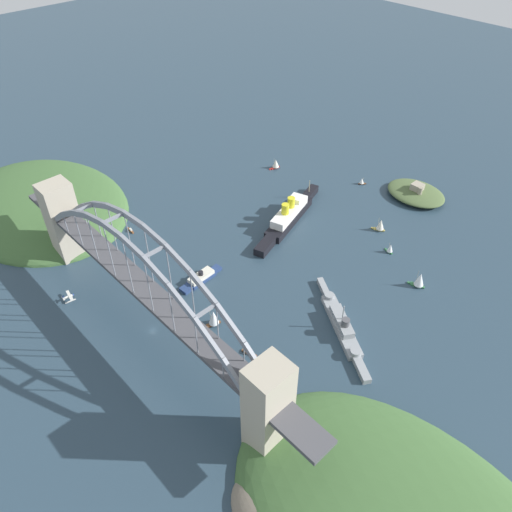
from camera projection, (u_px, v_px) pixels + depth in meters
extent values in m
plane|color=#283D4C|center=(153.00, 330.00, 276.68)|extent=(1400.00, 1400.00, 0.00)
cube|color=#ADA38E|center=(63.00, 221.00, 310.08)|extent=(14.93, 18.08, 53.69)
cube|color=#ADA38E|center=(268.00, 408.00, 208.50)|extent=(14.93, 18.08, 53.69)
cube|color=#47474C|center=(144.00, 289.00, 255.70)|extent=(168.49, 13.34, 2.40)
cube|color=#47474C|center=(47.00, 201.00, 317.27)|extent=(24.00, 13.34, 2.40)
cube|color=#47474C|center=(303.00, 432.00, 194.13)|extent=(24.00, 13.34, 2.40)
cube|color=gray|center=(59.00, 217.00, 292.09)|extent=(19.53, 1.80, 15.91)
cube|color=gray|center=(68.00, 214.00, 274.65)|extent=(19.22, 1.80, 13.15)
cube|color=gray|center=(80.00, 214.00, 259.13)|extent=(18.84, 1.80, 10.37)
cube|color=gray|center=(94.00, 219.00, 245.54)|extent=(18.38, 1.80, 7.56)
cube|color=gray|center=(112.00, 230.00, 233.87)|extent=(17.86, 1.80, 4.67)
cube|color=gray|center=(132.00, 247.00, 224.13)|extent=(17.86, 1.80, 4.67)
cube|color=gray|center=(155.00, 271.00, 216.31)|extent=(18.38, 1.80, 7.56)
cube|color=gray|center=(181.00, 301.00, 210.41)|extent=(18.84, 1.80, 10.37)
cube|color=gray|center=(208.00, 338.00, 206.43)|extent=(19.22, 1.80, 13.15)
cube|color=gray|center=(237.00, 381.00, 204.38)|extent=(19.53, 1.80, 15.91)
cube|color=gray|center=(77.00, 209.00, 298.37)|extent=(19.53, 1.80, 15.91)
cube|color=gray|center=(87.00, 205.00, 280.93)|extent=(19.22, 1.80, 13.15)
cube|color=gray|center=(100.00, 205.00, 265.41)|extent=(18.84, 1.80, 10.37)
cube|color=gray|center=(115.00, 210.00, 251.82)|extent=(18.38, 1.80, 7.56)
cube|color=gray|center=(133.00, 220.00, 240.16)|extent=(17.86, 1.80, 4.67)
cube|color=gray|center=(154.00, 236.00, 230.41)|extent=(17.86, 1.80, 4.67)
cube|color=gray|center=(177.00, 259.00, 222.59)|extent=(18.38, 1.80, 7.56)
cube|color=gray|center=(203.00, 288.00, 216.69)|extent=(18.84, 1.80, 10.37)
cube|color=gray|center=(230.00, 323.00, 212.72)|extent=(19.22, 1.80, 13.15)
cube|color=gray|center=(258.00, 365.00, 210.66)|extent=(19.53, 1.80, 15.91)
cube|color=gray|center=(64.00, 216.00, 304.43)|extent=(1.40, 12.01, 1.40)
cube|color=gray|center=(83.00, 208.00, 269.55)|extent=(1.40, 12.01, 1.40)
cube|color=gray|center=(113.00, 218.00, 242.37)|extent=(1.40, 12.01, 1.40)
cube|color=gray|center=(154.00, 252.00, 222.88)|extent=(1.40, 12.01, 1.40)
cube|color=gray|center=(205.00, 311.00, 211.08)|extent=(1.40, 12.01, 1.40)
cube|color=gray|center=(262.00, 395.00, 206.98)|extent=(1.40, 12.01, 1.40)
cylinder|color=gray|center=(66.00, 223.00, 286.82)|extent=(0.56, 0.56, 12.16)
cylinder|color=gray|center=(84.00, 215.00, 293.11)|extent=(0.56, 0.56, 12.16)
cylinder|color=gray|center=(78.00, 229.00, 273.71)|extent=(0.56, 0.56, 22.55)
cylinder|color=gray|center=(98.00, 220.00, 280.00)|extent=(0.56, 0.56, 22.55)
cylinder|color=gray|center=(93.00, 238.00, 261.57)|extent=(0.56, 0.56, 29.97)
cylinder|color=gray|center=(113.00, 229.00, 267.85)|extent=(0.56, 0.56, 29.97)
cylinder|color=gray|center=(109.00, 251.00, 250.38)|extent=(0.56, 0.56, 34.42)
cylinder|color=gray|center=(130.00, 240.00, 256.66)|extent=(0.56, 0.56, 34.42)
cylinder|color=gray|center=(128.00, 266.00, 240.15)|extent=(0.56, 0.56, 35.91)
cylinder|color=gray|center=(149.00, 255.00, 246.43)|extent=(0.56, 0.56, 35.91)
cylinder|color=gray|center=(149.00, 286.00, 230.89)|extent=(0.56, 0.56, 34.42)
cylinder|color=gray|center=(170.00, 274.00, 237.17)|extent=(0.56, 0.56, 34.42)
cylinder|color=gray|center=(171.00, 309.00, 222.59)|extent=(0.56, 0.56, 29.97)
cylinder|color=gray|center=(193.00, 296.00, 228.87)|extent=(0.56, 0.56, 29.97)
cylinder|color=gray|center=(196.00, 336.00, 215.25)|extent=(0.56, 0.56, 22.55)
cylinder|color=gray|center=(217.00, 322.00, 221.53)|extent=(0.56, 0.56, 22.55)
cylinder|color=gray|center=(223.00, 367.00, 208.87)|extent=(0.56, 0.56, 12.16)
cylinder|color=gray|center=(244.00, 352.00, 215.15)|extent=(0.56, 0.56, 12.16)
ellipsoid|color=#3D6033|center=(42.00, 207.00, 368.25)|extent=(151.62, 115.73, 24.19)
cube|color=black|center=(289.00, 218.00, 353.34)|extent=(27.77, 55.56, 5.45)
cube|color=black|center=(310.00, 193.00, 377.64)|extent=(11.66, 19.29, 5.45)
cube|color=black|center=(265.00, 246.00, 329.04)|extent=(12.88, 19.68, 5.45)
cube|color=white|center=(289.00, 212.00, 349.72)|extent=(21.94, 42.03, 5.73)
cube|color=white|center=(297.00, 198.00, 354.35)|extent=(11.06, 11.25, 3.20)
cylinder|color=yellow|center=(291.00, 202.00, 346.80)|extent=(5.23, 5.23, 7.51)
cylinder|color=yellow|center=(285.00, 209.00, 340.65)|extent=(5.23, 5.23, 7.51)
cylinder|color=tan|center=(309.00, 186.00, 371.12)|extent=(0.50, 0.50, 10.00)
cube|color=gray|center=(341.00, 326.00, 276.98)|extent=(44.04, 30.90, 3.46)
cube|color=gray|center=(324.00, 288.00, 299.98)|extent=(15.17, 11.13, 3.46)
cube|color=gray|center=(362.00, 370.00, 253.97)|extent=(15.56, 11.76, 3.46)
cube|color=gray|center=(342.00, 321.00, 274.61)|extent=(23.29, 17.57, 3.85)
cylinder|color=gray|center=(329.00, 296.00, 290.96)|extent=(5.77, 5.77, 2.20)
cylinder|color=gray|center=(356.00, 352.00, 259.33)|extent=(5.77, 5.77, 2.20)
cylinder|color=gray|center=(343.00, 313.00, 270.12)|extent=(0.60, 0.60, 10.00)
cylinder|color=#4C4C51|center=(346.00, 322.00, 268.49)|extent=(4.53, 4.53, 4.40)
cube|color=navy|center=(201.00, 279.00, 307.22)|extent=(8.84, 19.17, 2.10)
cube|color=navy|center=(216.00, 269.00, 314.21)|extent=(5.70, 6.59, 2.10)
cube|color=navy|center=(186.00, 289.00, 300.23)|extent=(6.75, 6.66, 2.10)
cube|color=beige|center=(201.00, 276.00, 305.72)|extent=(7.60, 17.54, 2.52)
cylinder|color=black|center=(201.00, 273.00, 304.12)|extent=(3.01, 3.01, 2.40)
ellipsoid|color=#4C6038|center=(416.00, 193.00, 377.37)|extent=(45.10, 35.55, 6.23)
cube|color=#9E937F|center=(417.00, 187.00, 374.20)|extent=(8.00, 8.00, 6.04)
cylinder|color=gray|center=(420.00, 191.00, 369.68)|extent=(3.60, 3.60, 6.65)
cylinder|color=#B7B7B2|center=(68.00, 297.00, 295.65)|extent=(1.91, 6.35, 0.90)
cylinder|color=#B7B7B2|center=(70.00, 301.00, 293.28)|extent=(1.91, 6.35, 0.90)
cylinder|color=navy|center=(68.00, 296.00, 294.99)|extent=(0.14, 0.14, 1.14)
cylinder|color=navy|center=(70.00, 300.00, 292.62)|extent=(0.14, 0.14, 1.14)
ellipsoid|color=silver|center=(68.00, 297.00, 292.97)|extent=(2.46, 6.62, 1.42)
cylinder|color=navy|center=(73.00, 295.00, 294.21)|extent=(1.46, 1.01, 1.35)
cube|color=silver|center=(70.00, 295.00, 292.93)|extent=(9.52, 3.21, 0.20)
cube|color=silver|center=(64.00, 298.00, 291.67)|extent=(3.69, 1.67, 0.12)
cube|color=navy|center=(63.00, 297.00, 290.82)|extent=(0.30, 1.10, 1.50)
cube|color=#2D6B3D|center=(416.00, 285.00, 304.04)|extent=(6.98, 4.83, 0.78)
cube|color=#2D6B3D|center=(409.00, 283.00, 305.55)|extent=(2.44, 1.94, 0.78)
cube|color=#2D6B3D|center=(423.00, 287.00, 302.52)|extent=(2.52, 2.19, 0.78)
cylinder|color=tan|center=(417.00, 278.00, 300.38)|extent=(0.16, 0.16, 11.08)
cone|color=white|center=(420.00, 279.00, 300.08)|extent=(7.40, 7.40, 8.86)
cube|color=brown|center=(362.00, 184.00, 392.52)|extent=(3.73, 3.88, 0.76)
cube|color=brown|center=(365.00, 184.00, 392.56)|extent=(1.38, 1.42, 0.76)
cube|color=brown|center=(359.00, 184.00, 392.49)|extent=(1.48, 1.51, 0.76)
cylinder|color=tan|center=(363.00, 180.00, 390.54)|extent=(0.16, 0.16, 5.39)
cone|color=white|center=(362.00, 181.00, 390.70)|extent=(4.93, 4.93, 4.31)
cube|color=brown|center=(212.00, 325.00, 279.21)|extent=(4.27, 6.76, 0.96)
cube|color=brown|center=(205.00, 327.00, 277.83)|extent=(1.70, 2.34, 0.96)
cube|color=brown|center=(219.00, 322.00, 280.59)|extent=(1.91, 2.41, 0.96)
cylinder|color=tan|center=(210.00, 317.00, 275.05)|extent=(0.16, 0.16, 11.34)
cone|color=white|center=(213.00, 317.00, 276.02)|extent=(7.28, 7.28, 9.07)
cube|color=#2D6B3D|center=(388.00, 251.00, 328.73)|extent=(4.44, 2.78, 0.71)
cube|color=#2D6B3D|center=(386.00, 249.00, 330.49)|extent=(1.52, 1.16, 0.71)
cube|color=#2D6B3D|center=(391.00, 253.00, 326.96)|extent=(1.56, 1.35, 0.71)
cylinder|color=tan|center=(389.00, 247.00, 326.49)|extent=(0.16, 0.16, 6.87)
cone|color=white|center=(390.00, 248.00, 325.94)|extent=(4.42, 4.42, 5.50)
cube|color=brown|center=(131.00, 230.00, 345.76)|extent=(4.83, 1.93, 1.09)
cube|color=brown|center=(128.00, 228.00, 347.63)|extent=(1.64, 0.98, 1.09)
cube|color=brown|center=(133.00, 233.00, 343.90)|extent=(1.65, 1.15, 1.09)
cube|color=beige|center=(131.00, 229.00, 344.67)|extent=(2.45, 1.43, 1.22)
cube|color=gold|center=(378.00, 229.00, 346.93)|extent=(6.18, 4.39, 0.87)
cube|color=gold|center=(372.00, 228.00, 348.07)|extent=(2.17, 1.70, 0.87)
cube|color=gold|center=(383.00, 231.00, 345.80)|extent=(2.25, 1.89, 0.87)
cylinder|color=tan|center=(378.00, 223.00, 343.74)|extent=(0.16, 0.16, 9.41)
cone|color=silver|center=(381.00, 224.00, 343.55)|extent=(6.97, 6.97, 7.53)
cube|color=#B2231E|center=(274.00, 168.00, 410.97)|extent=(3.49, 6.20, 0.90)
cube|color=#B2231E|center=(270.00, 169.00, 409.49)|extent=(1.41, 2.13, 0.90)
cube|color=#B2231E|center=(278.00, 167.00, 412.44)|extent=(1.60, 2.17, 0.90)
cylinder|color=tan|center=(274.00, 163.00, 407.78)|extent=(0.16, 0.16, 8.36)
cone|color=silver|center=(276.00, 163.00, 408.70)|extent=(6.48, 6.48, 6.69)
cube|color=brown|center=(249.00, 353.00, 263.85)|extent=(5.71, 3.60, 0.95)
cube|color=brown|center=(255.00, 356.00, 262.54)|extent=(2.04, 1.63, 0.95)
cube|color=brown|center=(244.00, 350.00, 265.15)|extent=(2.11, 1.84, 0.95)
cube|color=beige|center=(248.00, 351.00, 263.35)|extent=(3.05, 2.39, 1.32)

